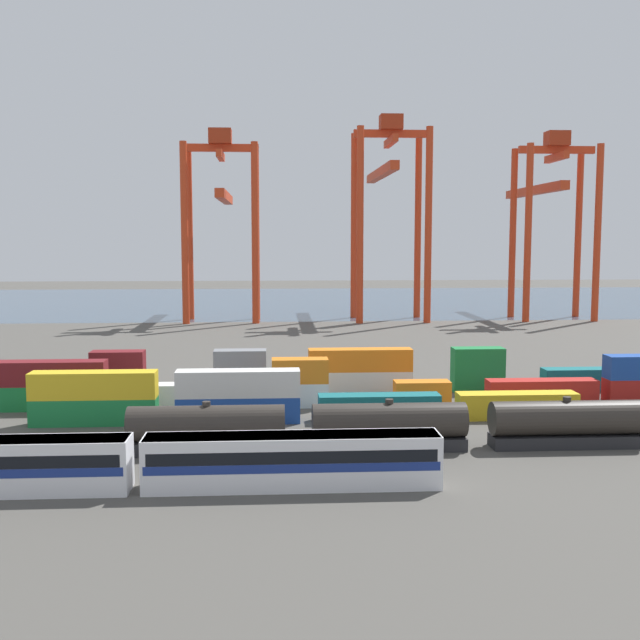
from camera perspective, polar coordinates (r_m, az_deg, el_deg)
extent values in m
plane|color=#4C4944|center=(119.27, 0.34, -2.59)|extent=(420.00, 420.00, 0.00)
cube|color=#384C60|center=(221.05, -1.44, 1.43)|extent=(400.00, 110.00, 0.01)
cube|color=silver|center=(56.42, -2.05, -10.47)|extent=(21.47, 3.10, 3.90)
cube|color=navy|center=(56.44, -2.05, -10.56)|extent=(21.04, 3.14, 0.64)
cube|color=black|center=(56.22, -2.06, -9.80)|extent=(20.61, 3.13, 0.90)
cube|color=slate|center=(55.94, -2.06, -8.73)|extent=(21.26, 2.85, 0.36)
cube|color=#232326|center=(66.07, -8.42, -9.31)|extent=(13.14, 2.50, 1.10)
cylinder|color=#2D2823|center=(65.56, -8.45, -7.60)|extent=(13.14, 2.96, 2.96)
cylinder|color=#2D2823|center=(65.19, -8.47, -6.19)|extent=(0.70, 0.70, 0.36)
cube|color=#232326|center=(66.55, 5.16, -9.15)|extent=(13.14, 2.50, 1.10)
cylinder|color=#2D2823|center=(66.05, 5.18, -7.46)|extent=(13.14, 2.96, 2.96)
cylinder|color=#2D2823|center=(65.68, 5.19, -6.05)|extent=(0.70, 0.70, 0.36)
cube|color=#232326|center=(70.52, 17.84, -8.55)|extent=(13.14, 2.50, 1.10)
cylinder|color=#2D2823|center=(70.05, 17.89, -6.95)|extent=(13.14, 2.96, 2.96)
cylinder|color=#2D2823|center=(69.70, 17.94, -5.62)|extent=(0.70, 0.70, 0.36)
cube|color=#197538|center=(78.03, -16.46, -6.54)|extent=(12.10, 2.44, 2.60)
cube|color=gold|center=(77.51, -16.52, -4.66)|extent=(12.10, 2.44, 2.60)
cube|color=#1C4299|center=(76.13, -6.10, -6.63)|extent=(12.10, 2.44, 2.60)
cube|color=silver|center=(75.60, -6.12, -4.71)|extent=(12.10, 2.44, 2.60)
cube|color=#146066|center=(76.77, 4.43, -6.51)|extent=(12.10, 2.44, 2.60)
cube|color=gold|center=(79.88, 14.46, -6.19)|extent=(12.10, 2.44, 2.60)
cube|color=#197538|center=(86.10, -19.56, -5.46)|extent=(12.10, 2.44, 2.60)
cube|color=maroon|center=(85.63, -19.63, -3.76)|extent=(12.10, 2.44, 2.60)
cube|color=silver|center=(83.41, -10.71, -5.58)|extent=(12.10, 2.44, 2.60)
cube|color=silver|center=(82.80, -1.50, -5.56)|extent=(6.04, 2.44, 2.60)
cube|color=orange|center=(82.31, -1.51, -3.79)|extent=(6.04, 2.44, 2.60)
cube|color=orange|center=(84.30, 7.61, -5.40)|extent=(6.04, 2.44, 2.60)
cube|color=#AD211C|center=(87.82, 16.19, -5.13)|extent=(12.10, 2.44, 2.60)
cube|color=gold|center=(91.24, -14.80, -4.67)|extent=(6.04, 2.44, 2.60)
cube|color=maroon|center=(90.79, -14.84, -3.06)|extent=(6.04, 2.44, 2.60)
cube|color=#AD211C|center=(89.55, -5.95, -4.70)|extent=(6.04, 2.44, 2.60)
cube|color=slate|center=(89.10, -5.97, -3.06)|extent=(6.04, 2.44, 2.60)
cube|color=silver|center=(90.04, 3.01, -4.62)|extent=(12.10, 2.44, 2.60)
cube|color=orange|center=(89.59, 3.01, -2.98)|extent=(12.10, 2.44, 2.60)
cube|color=#197538|center=(92.66, 11.66, -4.43)|extent=(6.04, 2.44, 2.60)
cube|color=#197538|center=(92.22, 11.69, -2.84)|extent=(6.04, 2.44, 2.60)
cube|color=#146066|center=(97.24, 19.66, -4.17)|extent=(12.10, 2.44, 2.60)
cylinder|color=red|center=(163.61, -10.06, 6.37)|extent=(1.50, 1.50, 38.10)
cylinder|color=red|center=(162.61, -4.86, 6.44)|extent=(1.50, 1.50, 38.10)
cylinder|color=red|center=(172.89, -9.71, 6.36)|extent=(1.50, 1.50, 38.10)
cylinder|color=red|center=(171.94, -4.79, 6.42)|extent=(1.50, 1.50, 38.10)
cube|color=red|center=(168.70, -7.44, 12.61)|extent=(16.35, 1.20, 1.60)
cube|color=red|center=(168.53, -7.44, 12.07)|extent=(1.20, 10.94, 1.60)
cube|color=red|center=(179.90, -7.14, 9.08)|extent=(2.00, 34.51, 2.00)
cube|color=#9F2C14|center=(168.99, -7.46, 13.42)|extent=(4.80, 4.00, 3.20)
cylinder|color=red|center=(162.39, 3.00, 7.03)|extent=(1.50, 1.50, 41.36)
cylinder|color=red|center=(164.68, 8.08, 6.97)|extent=(1.50, 1.50, 41.36)
cylinder|color=red|center=(174.12, 2.56, 6.97)|extent=(1.50, 1.50, 41.36)
cylinder|color=red|center=(176.25, 7.31, 6.92)|extent=(1.50, 1.50, 41.36)
cube|color=red|center=(170.68, 5.31, 13.67)|extent=(16.18, 1.20, 1.60)
cube|color=red|center=(170.47, 5.30, 13.13)|extent=(1.20, 13.40, 1.60)
cube|color=red|center=(183.84, 4.60, 10.87)|extent=(2.00, 40.47, 2.00)
cube|color=#9F2C14|center=(171.01, 5.32, 14.46)|extent=(4.80, 4.00, 3.20)
cylinder|color=red|center=(170.98, 15.25, 6.25)|extent=(1.50, 1.50, 38.18)
cylinder|color=red|center=(176.48, 19.99, 6.08)|extent=(1.50, 1.50, 38.18)
cylinder|color=red|center=(180.96, 14.18, 6.26)|extent=(1.50, 1.50, 38.18)
cylinder|color=red|center=(186.16, 18.70, 6.11)|extent=(1.50, 1.50, 38.18)
cube|color=red|center=(179.53, 17.23, 12.02)|extent=(16.91, 1.20, 1.60)
cube|color=red|center=(179.37, 17.22, 11.52)|extent=(1.20, 12.10, 1.60)
cube|color=red|center=(191.59, 15.71, 9.28)|extent=(2.00, 38.76, 2.00)
cube|color=#9F2C14|center=(179.81, 17.26, 12.78)|extent=(4.80, 4.00, 3.20)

